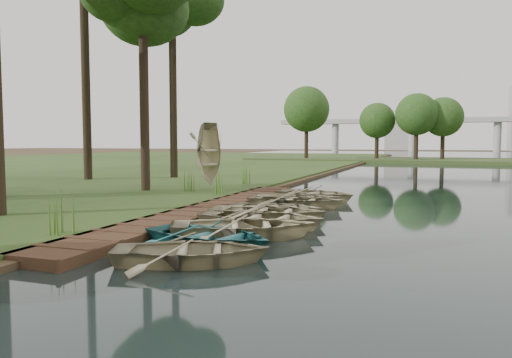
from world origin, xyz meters
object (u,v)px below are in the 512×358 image
(rowboat_2, at_px, (244,223))
(stored_rowboat, at_px, (209,180))
(rowboat_0, at_px, (192,248))
(rowboat_1, at_px, (209,233))
(boardwalk, at_px, (205,211))

(rowboat_2, relative_size, stored_rowboat, 1.17)
(rowboat_2, distance_m, stored_rowboat, 12.60)
(rowboat_0, distance_m, rowboat_2, 2.90)
(rowboat_1, bearing_deg, rowboat_2, -1.99)
(boardwalk, relative_size, rowboat_0, 4.91)
(rowboat_2, bearing_deg, boardwalk, 15.50)
(rowboat_0, distance_m, stored_rowboat, 15.18)
(boardwalk, height_order, stored_rowboat, stored_rowboat)
(rowboat_0, height_order, stored_rowboat, stored_rowboat)
(rowboat_0, bearing_deg, rowboat_2, -22.94)
(rowboat_1, relative_size, stored_rowboat, 1.05)
(rowboat_1, xyz_separation_m, rowboat_2, (0.38, 1.31, 0.04))
(rowboat_1, distance_m, rowboat_2, 1.37)
(boardwalk, xyz_separation_m, rowboat_2, (2.84, -3.56, 0.29))
(boardwalk, bearing_deg, rowboat_1, -63.17)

